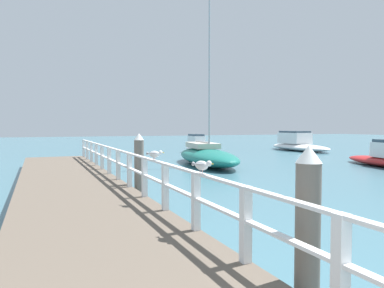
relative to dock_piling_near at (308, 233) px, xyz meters
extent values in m
cube|color=brown|center=(-1.82, 7.68, -0.76)|extent=(3.04, 21.79, 0.50)
cube|color=white|center=(-0.38, -0.86, -0.03)|extent=(0.12, 0.12, 0.96)
cube|color=white|center=(-0.38, 0.69, -0.03)|extent=(0.12, 0.12, 0.96)
cube|color=white|center=(-0.38, 2.25, -0.03)|extent=(0.12, 0.12, 0.96)
cube|color=white|center=(-0.38, 3.80, -0.03)|extent=(0.12, 0.12, 0.96)
cube|color=white|center=(-0.38, 5.35, -0.03)|extent=(0.12, 0.12, 0.96)
cube|color=white|center=(-0.38, 6.90, -0.03)|extent=(0.12, 0.12, 0.96)
cube|color=white|center=(-0.38, 8.46, -0.03)|extent=(0.12, 0.12, 0.96)
cube|color=white|center=(-0.38, 10.01, -0.03)|extent=(0.12, 0.12, 0.96)
cube|color=white|center=(-0.38, 11.56, -0.03)|extent=(0.12, 0.12, 0.96)
cube|color=white|center=(-0.38, 13.12, -0.03)|extent=(0.12, 0.12, 0.96)
cube|color=white|center=(-0.38, 14.67, -0.03)|extent=(0.12, 0.12, 0.96)
cube|color=white|center=(-0.38, 16.22, -0.03)|extent=(0.12, 0.12, 0.96)
cube|color=white|center=(-0.38, 17.78, -0.03)|extent=(0.12, 0.12, 0.96)
cube|color=white|center=(-0.38, 7.68, 0.43)|extent=(0.10, 20.19, 0.04)
cube|color=white|center=(-0.38, 7.68, 0.02)|extent=(0.10, 20.19, 0.04)
cylinder|color=#6B6056|center=(0.00, 0.00, -0.11)|extent=(0.28, 0.28, 1.80)
cone|color=white|center=(0.00, 0.00, 0.89)|extent=(0.29, 0.29, 0.20)
cylinder|color=#6B6056|center=(0.00, 7.30, -0.11)|extent=(0.28, 0.28, 1.80)
cone|color=white|center=(0.00, 7.30, 0.89)|extent=(0.29, 0.29, 0.20)
ellipsoid|color=white|center=(-0.38, 2.02, 0.58)|extent=(0.20, 0.31, 0.15)
sphere|color=white|center=(-0.33, 1.85, 0.62)|extent=(0.09, 0.09, 0.09)
cone|color=gold|center=(-0.31, 1.79, 0.62)|extent=(0.04, 0.05, 0.02)
cone|color=#939399|center=(-0.43, 2.18, 0.59)|extent=(0.09, 0.10, 0.07)
ellipsoid|color=#939399|center=(-0.38, 2.02, 0.60)|extent=(0.23, 0.26, 0.04)
cylinder|color=tan|center=(-0.36, 2.04, 0.48)|extent=(0.01, 0.01, 0.05)
cylinder|color=tan|center=(-0.41, 2.02, 0.48)|extent=(0.01, 0.01, 0.05)
ellipsoid|color=white|center=(-0.38, 4.53, 0.58)|extent=(0.26, 0.31, 0.15)
sphere|color=white|center=(-0.29, 4.38, 0.62)|extent=(0.09, 0.09, 0.09)
cone|color=gold|center=(-0.25, 4.33, 0.62)|extent=(0.05, 0.06, 0.02)
cone|color=#939399|center=(-0.47, 4.67, 0.59)|extent=(0.10, 0.11, 0.07)
ellipsoid|color=#939399|center=(-0.38, 4.53, 0.60)|extent=(0.27, 0.28, 0.04)
cylinder|color=tan|center=(-0.36, 4.55, 0.48)|extent=(0.01, 0.01, 0.05)
cylinder|color=tan|center=(-0.41, 4.52, 0.48)|extent=(0.01, 0.01, 0.05)
ellipsoid|color=white|center=(9.62, 24.64, -0.74)|extent=(1.51, 4.36, 0.53)
cube|color=white|center=(9.63, 25.07, -0.05)|extent=(0.94, 1.75, 0.85)
cube|color=#334756|center=(9.63, 25.07, 0.45)|extent=(0.88, 1.58, 0.16)
ellipsoid|color=white|center=(18.95, 23.23, -0.70)|extent=(3.15, 7.87, 0.62)
cube|color=white|center=(19.00, 24.00, 0.10)|extent=(1.88, 3.19, 0.99)
cube|color=#334756|center=(19.00, 24.00, 0.68)|extent=(1.76, 2.88, 0.16)
ellipsoid|color=#197266|center=(6.12, 15.52, -0.55)|extent=(3.61, 8.29, 0.92)
cylinder|color=#B2B2B7|center=(6.06, 15.12, 5.00)|extent=(0.10, 0.10, 10.17)
cylinder|color=#B2B2B7|center=(6.27, 16.51, 0.27)|extent=(0.50, 2.79, 0.08)
cube|color=beige|center=(6.26, 16.47, 0.07)|extent=(1.78, 3.06, 0.30)
camera|label=1|loc=(-2.76, -3.21, 1.20)|focal=34.28mm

